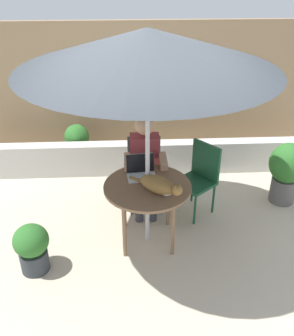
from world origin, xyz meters
TOP-DOWN VIEW (x-y plane):
  - ground_plane at (0.00, 0.00)m, footprint 14.00×14.00m
  - fence_back at (0.00, 2.24)m, footprint 5.26×0.08m
  - planter_wall_low at (0.00, 1.49)m, footprint 4.74×0.20m
  - patio_table at (0.00, 0.00)m, footprint 0.91×0.91m
  - patio_umbrella at (0.00, 0.00)m, footprint 2.34×2.34m
  - chair_occupied at (0.00, 0.73)m, footprint 0.40×0.40m
  - chair_empty at (0.65, 0.54)m, footprint 0.56×0.56m
  - person_seated at (0.00, 0.58)m, footprint 0.48×0.48m
  - laptop at (-0.06, 0.22)m, footprint 0.32×0.28m
  - cat at (0.11, -0.14)m, footprint 0.51×0.47m
  - potted_plant_near_fence at (-0.94, 1.79)m, footprint 0.36×0.36m
  - potted_plant_by_chair at (-1.16, -0.40)m, footprint 0.35×0.35m
  - potted_plant_corner at (1.77, 0.67)m, footprint 0.46×0.46m

SIDE VIEW (x-z plane):
  - ground_plane at x=0.00m, z-range 0.00..0.00m
  - planter_wall_low at x=0.00m, z-range 0.00..0.47m
  - potted_plant_by_chair at x=-1.16m, z-range 0.02..0.56m
  - potted_plant_near_fence at x=-0.94m, z-range 0.02..0.65m
  - potted_plant_corner at x=1.77m, z-range 0.06..0.87m
  - chair_occupied at x=0.00m, z-range 0.07..0.96m
  - chair_empty at x=0.65m, z-range 0.07..0.96m
  - patio_table at x=0.00m, z-range 0.29..1.00m
  - person_seated at x=0.00m, z-range 0.07..1.30m
  - laptop at x=-0.06m, z-range 0.67..0.89m
  - cat at x=0.11m, z-range 0.71..0.88m
  - fence_back at x=0.00m, z-range 0.00..2.00m
  - patio_umbrella at x=0.00m, z-range 0.96..3.23m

